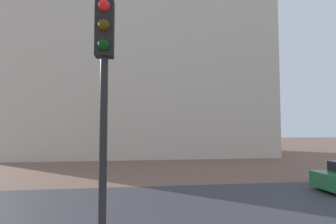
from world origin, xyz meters
TOP-DOWN VIEW (x-y plane):
  - ground_plane at (0.00, 10.00)m, footprint 120.00×120.00m
  - street_asphalt_strip at (0.00, 7.74)m, footprint 120.00×8.55m
  - landmark_building at (0.18, 28.28)m, footprint 27.15×11.72m
  - traffic_light_pole at (-1.64, 2.37)m, footprint 0.28×0.34m

SIDE VIEW (x-z plane):
  - ground_plane at x=0.00m, z-range 0.00..0.00m
  - street_asphalt_strip at x=0.00m, z-range 0.00..0.00m
  - traffic_light_pole at x=-1.64m, z-range 0.98..6.02m
  - landmark_building at x=0.18m, z-range -6.96..28.39m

